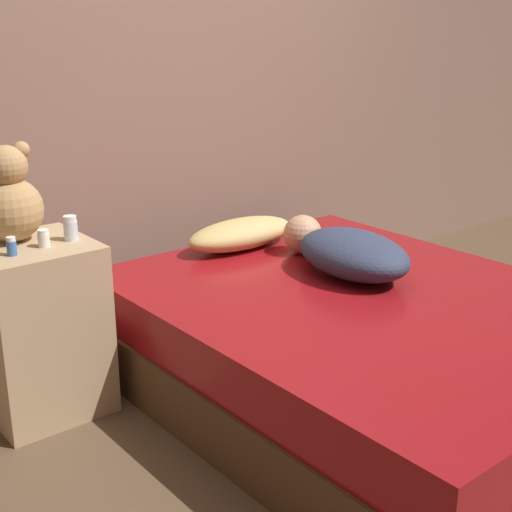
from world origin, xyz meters
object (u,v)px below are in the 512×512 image
pillow (241,234)px  bottle_clear (71,228)px  teddy_bear (10,199)px  person_lying (347,251)px  bottle_blue (12,246)px  bottle_white (44,239)px

pillow → bottle_clear: size_ratio=6.12×
pillow → teddy_bear: teddy_bear is taller
teddy_bear → bottle_clear: (0.18, -0.14, -0.12)m
person_lying → bottle_blue: 1.41m
person_lying → teddy_bear: bearing=160.9°
pillow → bottle_blue: (-1.19, -0.15, 0.21)m
pillow → person_lying: size_ratio=0.77×
bottle_clear → bottle_blue: (-0.25, -0.04, -0.01)m
person_lying → teddy_bear: teddy_bear is taller
bottle_blue → bottle_white: (0.13, 0.03, -0.00)m
pillow → person_lying: bearing=-76.1°
teddy_bear → person_lying: bearing=-25.7°
pillow → teddy_bear: bearing=178.6°
teddy_bear → bottle_blue: teddy_bear is taller
bottle_clear → bottle_white: bottle_clear is taller
bottle_clear → bottle_white: bearing=-171.5°
person_lying → bottle_white: bottle_white is taller
bottle_blue → bottle_clear: bearing=9.8°
bottle_blue → teddy_bear: bearing=66.9°
teddy_bear → bottle_blue: 0.24m
person_lying → bottle_white: size_ratio=11.51×
pillow → bottle_blue: 1.21m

